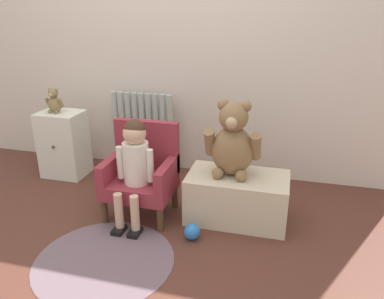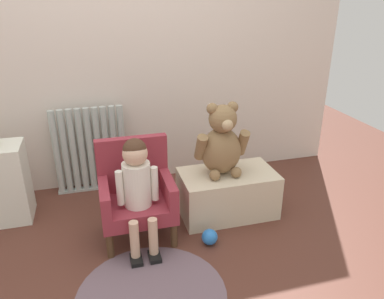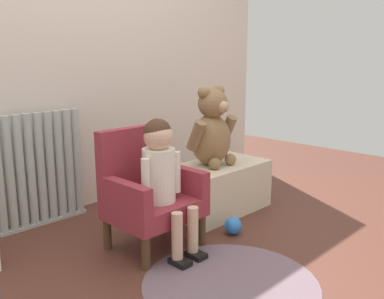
{
  "view_description": "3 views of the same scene",
  "coord_description": "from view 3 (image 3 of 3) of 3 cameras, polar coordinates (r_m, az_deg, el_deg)",
  "views": [
    {
      "loc": [
        0.96,
        -1.72,
        1.38
      ],
      "look_at": [
        0.38,
        0.47,
        0.49
      ],
      "focal_mm": 35.0,
      "sensor_mm": 36.0,
      "label": 1
    },
    {
      "loc": [
        -0.18,
        -1.66,
        1.49
      ],
      "look_at": [
        0.41,
        0.45,
        0.56
      ],
      "focal_mm": 35.0,
      "sensor_mm": 36.0,
      "label": 2
    },
    {
      "loc": [
        -1.36,
        -1.24,
        1.02
      ],
      "look_at": [
        0.39,
        0.47,
        0.47
      ],
      "focal_mm": 40.0,
      "sensor_mm": 36.0,
      "label": 3
    }
  ],
  "objects": [
    {
      "name": "floor_rug",
      "position": [
        2.04,
        5.13,
        -17.26
      ],
      "size": [
        0.8,
        0.8,
        0.01
      ],
      "primitive_type": "cylinder",
      "color": "#6B555F",
      "rests_on": "ground_plane"
    },
    {
      "name": "child_figure",
      "position": [
        2.18,
        -4.06,
        -2.42
      ],
      "size": [
        0.25,
        0.35,
        0.7
      ],
      "color": "silver",
      "rests_on": "ground_plane"
    },
    {
      "name": "large_teddy_bear",
      "position": [
        2.71,
        2.66,
        2.51
      ],
      "size": [
        0.37,
        0.26,
        0.5
      ],
      "color": "olive",
      "rests_on": "low_bench"
    },
    {
      "name": "low_bench",
      "position": [
        2.83,
        3.54,
        -5.05
      ],
      "size": [
        0.67,
        0.38,
        0.32
      ],
      "primitive_type": "cube",
      "color": "beige",
      "rests_on": "ground_plane"
    },
    {
      "name": "toy_ball",
      "position": [
        2.51,
        5.47,
        -10.09
      ],
      "size": [
        0.1,
        0.1,
        0.1
      ],
      "primitive_type": "sphere",
      "color": "blue",
      "rests_on": "ground_plane"
    },
    {
      "name": "ground_plane",
      "position": [
        2.1,
        1.7,
        -16.3
      ],
      "size": [
        6.0,
        6.0,
        0.0
      ],
      "primitive_type": "plane",
      "color": "#542D22"
    },
    {
      "name": "back_wall",
      "position": [
        2.85,
        -17.78,
        15.73
      ],
      "size": [
        3.8,
        0.05,
        2.4
      ],
      "primitive_type": "cube",
      "color": "beige",
      "rests_on": "ground_plane"
    },
    {
      "name": "radiator",
      "position": [
        2.71,
        -19.51,
        -2.57
      ],
      "size": [
        0.56,
        0.05,
        0.68
      ],
      "color": "#ACB7B1",
      "rests_on": "ground_plane"
    },
    {
      "name": "child_armchair",
      "position": [
        2.3,
        -5.81,
        -5.55
      ],
      "size": [
        0.46,
        0.38,
        0.64
      ],
      "color": "maroon",
      "rests_on": "ground_plane"
    }
  ]
}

